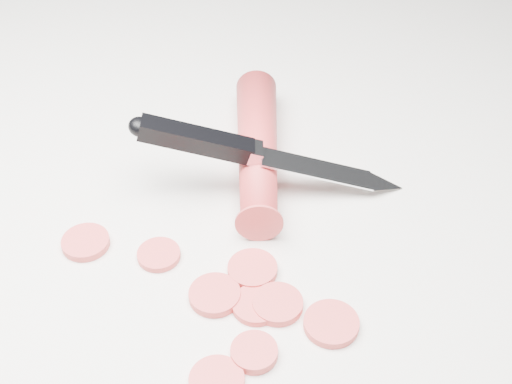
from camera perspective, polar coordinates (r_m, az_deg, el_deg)
name	(u,v)px	position (r m, az deg, el deg)	size (l,w,h in m)	color
ground	(221,254)	(0.54, -2.84, -4.98)	(2.40, 2.40, 0.00)	silver
carrot	(258,148)	(0.60, 0.13, 3.55)	(0.03, 0.03, 0.18)	red
carrot_slice_0	(215,295)	(0.51, -3.33, -8.23)	(0.04, 0.04, 0.01)	red
carrot_slice_1	(217,380)	(0.47, -3.17, -14.82)	(0.04, 0.04, 0.01)	red
carrot_slice_2	(254,352)	(0.48, -0.15, -12.70)	(0.03, 0.03, 0.01)	red
carrot_slice_3	(278,304)	(0.51, 1.74, -8.96)	(0.04, 0.04, 0.01)	red
carrot_slice_4	(331,324)	(0.50, 6.04, -10.43)	(0.04, 0.04, 0.01)	red
carrot_slice_5	(159,255)	(0.54, -7.79, -4.99)	(0.03, 0.03, 0.01)	red
carrot_slice_6	(256,305)	(0.51, 0.04, -9.01)	(0.03, 0.03, 0.01)	red
carrot_slice_7	(252,269)	(0.53, -0.28, -6.22)	(0.04, 0.04, 0.01)	red
carrot_slice_8	(86,242)	(0.56, -13.48, -3.93)	(0.04, 0.04, 0.01)	red
kitchen_knife	(271,153)	(0.57, 1.19, 3.10)	(0.22, 0.10, 0.07)	silver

